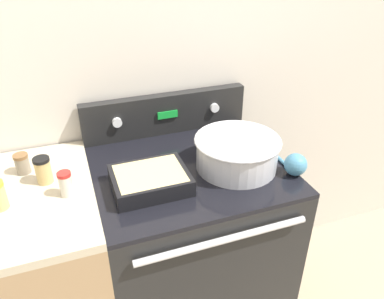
{
  "coord_description": "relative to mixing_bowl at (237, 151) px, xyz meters",
  "views": [
    {
      "loc": [
        -0.41,
        -0.83,
        1.71
      ],
      "look_at": [
        0.02,
        0.35,
        0.98
      ],
      "focal_mm": 35.0,
      "sensor_mm": 36.0,
      "label": 1
    }
  ],
  "objects": [
    {
      "name": "mixing_bowl",
      "position": [
        0.0,
        0.0,
        0.0
      ],
      "size": [
        0.33,
        0.33,
        0.12
      ],
      "color": "silver",
      "rests_on": "stove_range"
    },
    {
      "name": "stove_range",
      "position": [
        -0.17,
        0.07,
        -0.53
      ],
      "size": [
        0.74,
        0.69,
        0.92
      ],
      "color": "black",
      "rests_on": "ground_plane"
    },
    {
      "name": "control_panel",
      "position": [
        -0.17,
        0.37,
        0.02
      ],
      "size": [
        0.74,
        0.07,
        0.18
      ],
      "color": "black",
      "rests_on": "stove_range"
    },
    {
      "name": "spice_jar_red_cap",
      "position": [
        -0.63,
        0.02,
        -0.01
      ],
      "size": [
        0.05,
        0.05,
        0.09
      ],
      "color": "beige",
      "rests_on": "side_counter"
    },
    {
      "name": "spice_jar_black_cap",
      "position": [
        -0.7,
        0.13,
        -0.01
      ],
      "size": [
        0.06,
        0.06,
        0.1
      ],
      "color": "tan",
      "rests_on": "side_counter"
    },
    {
      "name": "kitchen_wall",
      "position": [
        -0.17,
        0.43,
        0.26
      ],
      "size": [
        8.0,
        0.05,
        2.5
      ],
      "color": "beige",
      "rests_on": "ground_plane"
    },
    {
      "name": "spice_jar_brown_cap",
      "position": [
        -0.77,
        0.22,
        -0.02
      ],
      "size": [
        0.05,
        0.05,
        0.08
      ],
      "color": "gray",
      "rests_on": "side_counter"
    },
    {
      "name": "ladle",
      "position": [
        0.18,
        -0.11,
        -0.03
      ],
      "size": [
        0.08,
        0.29,
        0.08
      ],
      "color": "teal",
      "rests_on": "stove_range"
    },
    {
      "name": "side_counter",
      "position": [
        -0.79,
        0.07,
        -0.52
      ],
      "size": [
        0.5,
        0.66,
        0.93
      ],
      "color": "tan",
      "rests_on": "ground_plane"
    },
    {
      "name": "casserole_dish",
      "position": [
        -0.35,
        -0.02,
        -0.04
      ],
      "size": [
        0.27,
        0.21,
        0.06
      ],
      "color": "black",
      "rests_on": "stove_range"
    }
  ]
}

